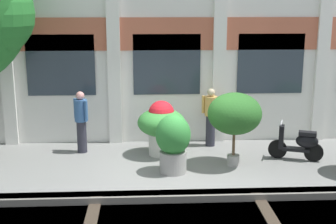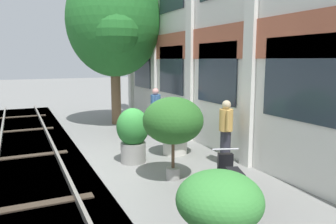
% 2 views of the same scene
% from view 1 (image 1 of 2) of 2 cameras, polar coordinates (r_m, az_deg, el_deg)
% --- Properties ---
extents(ground_plane, '(80.00, 80.00, 0.00)m').
position_cam_1_polar(ground_plane, '(11.16, 0.56, -7.59)').
color(ground_plane, slate).
extents(apartment_facade, '(15.11, 0.64, 8.00)m').
position_cam_1_polar(apartment_facade, '(13.32, -0.21, 13.37)').
color(apartment_facade, silver).
rests_on(apartment_facade, ground).
extents(potted_plant_stone_basin, '(0.83, 0.83, 1.41)m').
position_cam_1_polar(potted_plant_stone_basin, '(11.06, 0.63, -3.60)').
color(potted_plant_stone_basin, gray).
rests_on(potted_plant_stone_basin, ground).
extents(potted_plant_fluted_column, '(1.25, 1.25, 1.46)m').
position_cam_1_polar(potted_plant_fluted_column, '(12.29, -0.82, -1.48)').
color(potted_plant_fluted_column, beige).
rests_on(potted_plant_fluted_column, ground).
extents(potted_plant_tall_urn, '(1.32, 1.32, 1.84)m').
position_cam_1_polar(potted_plant_tall_urn, '(11.49, 8.13, -0.27)').
color(potted_plant_tall_urn, gray).
rests_on(potted_plant_tall_urn, ground).
extents(scooter_second_parked, '(1.33, 0.69, 0.98)m').
position_cam_1_polar(scooter_second_parked, '(12.44, 15.63, -3.73)').
color(scooter_second_parked, black).
rests_on(scooter_second_parked, ground).
extents(resident_by_doorway, '(0.50, 0.34, 1.64)m').
position_cam_1_polar(resident_by_doorway, '(13.09, 5.23, -0.41)').
color(resident_by_doorway, '#282833').
rests_on(resident_by_doorway, ground).
extents(resident_watching_tracks, '(0.41, 0.39, 1.67)m').
position_cam_1_polar(resident_watching_tracks, '(12.68, -10.54, -0.96)').
color(resident_watching_tracks, '#282833').
rests_on(resident_watching_tracks, ground).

